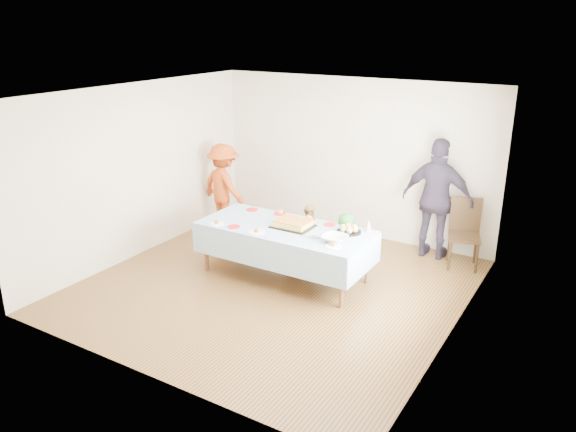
% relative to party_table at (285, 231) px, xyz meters
% --- Properties ---
extents(ground, '(5.00, 5.00, 0.00)m').
position_rel_party_table_xyz_m(ground, '(0.03, -0.33, -0.72)').
color(ground, '#482C14').
rests_on(ground, ground).
extents(room_walls, '(5.04, 5.04, 2.72)m').
position_rel_party_table_xyz_m(room_walls, '(0.09, -0.33, 1.05)').
color(room_walls, '#C1B89D').
rests_on(room_walls, ground).
extents(party_table, '(2.50, 1.10, 0.78)m').
position_rel_party_table_xyz_m(party_table, '(0.00, 0.00, 0.00)').
color(party_table, brown).
rests_on(party_table, ground).
extents(birthday_cake, '(0.56, 0.43, 0.10)m').
position_rel_party_table_xyz_m(birthday_cake, '(0.10, 0.07, 0.10)').
color(birthday_cake, black).
rests_on(birthday_cake, party_table).
extents(rolls_tray, '(0.35, 0.35, 0.11)m').
position_rel_party_table_xyz_m(rolls_tray, '(0.88, 0.28, 0.10)').
color(rolls_tray, black).
rests_on(rolls_tray, party_table).
extents(punch_bowl, '(0.34, 0.34, 0.08)m').
position_rel_party_table_xyz_m(punch_bowl, '(0.86, -0.13, 0.10)').
color(punch_bowl, silver).
rests_on(punch_bowl, party_table).
extents(party_hat, '(0.10, 0.10, 0.17)m').
position_rel_party_table_xyz_m(party_hat, '(1.09, 0.46, 0.14)').
color(party_hat, silver).
rests_on(party_hat, party_table).
extents(fork_pile, '(0.24, 0.18, 0.07)m').
position_rel_party_table_xyz_m(fork_pile, '(0.57, -0.14, 0.09)').
color(fork_pile, white).
rests_on(fork_pile, party_table).
extents(plate_red_far_a, '(0.18, 0.18, 0.01)m').
position_rel_party_table_xyz_m(plate_red_far_a, '(-0.83, 0.38, 0.06)').
color(plate_red_far_a, red).
rests_on(plate_red_far_a, party_table).
extents(plate_red_far_b, '(0.20, 0.20, 0.01)m').
position_rel_party_table_xyz_m(plate_red_far_b, '(-0.36, 0.45, 0.06)').
color(plate_red_far_b, red).
rests_on(plate_red_far_b, party_table).
extents(plate_red_far_c, '(0.19, 0.19, 0.01)m').
position_rel_party_table_xyz_m(plate_red_far_c, '(0.14, 0.45, 0.06)').
color(plate_red_far_c, red).
rests_on(plate_red_far_c, party_table).
extents(plate_red_far_d, '(0.17, 0.17, 0.01)m').
position_rel_party_table_xyz_m(plate_red_far_d, '(0.51, 0.41, 0.06)').
color(plate_red_far_d, red).
rests_on(plate_red_far_d, party_table).
extents(plate_red_near, '(0.18, 0.18, 0.01)m').
position_rel_party_table_xyz_m(plate_red_near, '(-0.62, -0.38, 0.06)').
color(plate_red_near, red).
rests_on(plate_red_near, party_table).
extents(plate_white_left, '(0.22, 0.22, 0.01)m').
position_rel_party_table_xyz_m(plate_white_left, '(-0.91, -0.40, 0.06)').
color(plate_white_left, white).
rests_on(plate_white_left, party_table).
extents(plate_white_mid, '(0.23, 0.23, 0.01)m').
position_rel_party_table_xyz_m(plate_white_mid, '(-0.22, -0.39, 0.06)').
color(plate_white_mid, white).
rests_on(plate_white_mid, party_table).
extents(plate_white_right, '(0.21, 0.21, 0.01)m').
position_rel_party_table_xyz_m(plate_white_right, '(0.92, -0.30, 0.06)').
color(plate_white_right, white).
rests_on(plate_white_right, party_table).
extents(dining_chair, '(0.57, 0.57, 1.05)m').
position_rel_party_table_xyz_m(dining_chair, '(2.11, 1.78, -0.14)').
color(dining_chair, black).
rests_on(dining_chair, ground).
extents(toddler_left, '(0.29, 0.20, 0.77)m').
position_rel_party_table_xyz_m(toddler_left, '(-0.28, 0.66, -0.34)').
color(toddler_left, '#C6184E').
rests_on(toddler_left, ground).
extents(toddler_mid, '(0.52, 0.42, 0.94)m').
position_rel_party_table_xyz_m(toddler_mid, '(0.70, 0.57, -0.26)').
color(toddler_mid, '#257126').
rests_on(toddler_mid, ground).
extents(toddler_right, '(0.49, 0.44, 0.83)m').
position_rel_party_table_xyz_m(toddler_right, '(-0.12, 0.95, -0.31)').
color(toddler_right, tan).
rests_on(toddler_right, ground).
extents(adult_left, '(1.11, 0.80, 1.55)m').
position_rel_party_table_xyz_m(adult_left, '(-1.99, 1.19, 0.05)').
color(adult_left, '#B44416').
rests_on(adult_left, ground).
extents(adult_right, '(1.12, 0.48, 1.91)m').
position_rel_party_table_xyz_m(adult_right, '(1.63, 1.87, 0.23)').
color(adult_right, '#302939').
rests_on(adult_right, ground).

